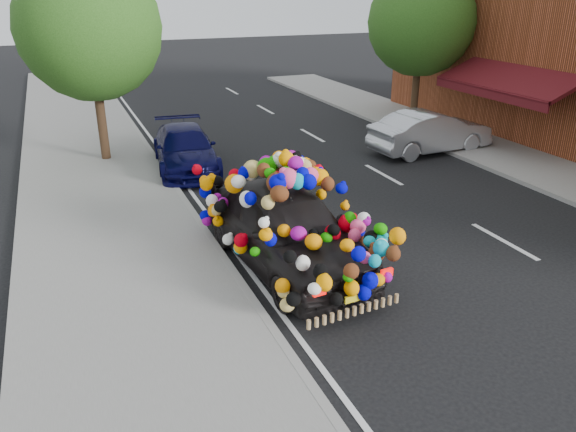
# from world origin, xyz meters

# --- Properties ---
(ground) EXTENTS (100.00, 100.00, 0.00)m
(ground) POSITION_xyz_m (0.00, 0.00, 0.00)
(ground) COLOR black
(ground) RESTS_ON ground
(sidewalk) EXTENTS (4.00, 60.00, 0.12)m
(sidewalk) POSITION_xyz_m (-4.30, 0.00, 0.06)
(sidewalk) COLOR gray
(sidewalk) RESTS_ON ground
(kerb) EXTENTS (0.15, 60.00, 0.13)m
(kerb) POSITION_xyz_m (-2.35, 0.00, 0.07)
(kerb) COLOR gray
(kerb) RESTS_ON ground
(footpath_far) EXTENTS (3.00, 40.00, 0.12)m
(footpath_far) POSITION_xyz_m (8.20, 3.00, 0.06)
(footpath_far) COLOR gray
(footpath_far) RESTS_ON ground
(lane_markings) EXTENTS (6.00, 50.00, 0.01)m
(lane_markings) POSITION_xyz_m (3.60, 0.00, 0.01)
(lane_markings) COLOR silver
(lane_markings) RESTS_ON ground
(tree_near_sidewalk) EXTENTS (4.20, 4.20, 6.13)m
(tree_near_sidewalk) POSITION_xyz_m (-3.80, 9.50, 4.02)
(tree_near_sidewalk) COLOR #332114
(tree_near_sidewalk) RESTS_ON ground
(tree_far_b) EXTENTS (4.00, 4.00, 5.90)m
(tree_far_b) POSITION_xyz_m (8.00, 10.00, 3.89)
(tree_far_b) COLOR #332114
(tree_far_b) RESTS_ON ground
(plush_art_car) EXTENTS (2.71, 5.14, 2.27)m
(plush_art_car) POSITION_xyz_m (-1.23, 0.84, 1.17)
(plush_art_car) COLOR black
(plush_art_car) RESTS_ON ground
(navy_sedan) EXTENTS (2.21, 4.44, 1.24)m
(navy_sedan) POSITION_xyz_m (-1.63, 7.82, 0.62)
(navy_sedan) COLOR #050532
(navy_sedan) RESTS_ON ground
(silver_hatchback) EXTENTS (4.25, 1.68, 1.38)m
(silver_hatchback) POSITION_xyz_m (6.27, 6.50, 0.69)
(silver_hatchback) COLOR #ADAFB5
(silver_hatchback) RESTS_ON ground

